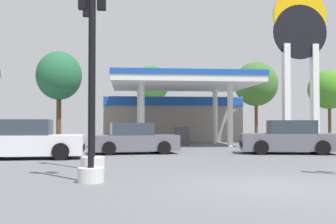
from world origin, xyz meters
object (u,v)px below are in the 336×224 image
Objects in this scene: traffic_signal_1 at (92,120)px; tree_1 at (59,76)px; car_4 at (288,139)px; car_1 at (27,141)px; station_pole_sign at (300,47)px; car_2 at (134,140)px; tree_2 at (152,84)px; tree_3 at (256,84)px; tree_4 at (329,90)px; traffic_signal_2 at (91,101)px.

traffic_signal_1 is 0.72× the size of tree_1.
car_1 is at bearing -171.66° from car_4.
car_2 is (-11.00, -7.37, -5.72)m from station_pole_sign.
station_pole_sign is 2.53× the size of car_2.
tree_2 reaches higher than car_1.
car_4 is at bearing -102.83° from tree_3.
car_2 is at bearing -123.88° from tree_3.
station_pole_sign is at bearing -27.17° from tree_1.
car_1 is 29.24m from tree_4.
tree_4 is at bearing 43.35° from car_2.
tree_1 is 16.63m from tree_3.
station_pole_sign is at bearing -125.64° from tree_4.
tree_3 is 1.08× the size of tree_4.
tree_4 is (6.70, 9.35, -1.97)m from station_pole_sign.
car_1 is 7.48m from traffic_signal_2.
car_1 is 1.07× the size of car_2.
tree_2 reaches higher than traffic_signal_2.
tree_1 reaches higher than car_2.
car_1 is 0.91× the size of traffic_signal_2.
car_1 is 0.97× the size of car_4.
traffic_signal_1 is (2.80, -4.14, 0.78)m from car_1.
car_4 is (6.94, -0.72, 0.05)m from car_2.
tree_3 reaches higher than car_4.
station_pole_sign is 1.67× the size of tree_4.
tree_1 reaches higher than tree_4.
tree_1 is at bearing -178.32° from tree_4.
station_pole_sign is 10.68m from car_4.
tree_2 is at bearing 83.46° from traffic_signal_2.
tree_4 is (6.94, 0.69, -0.35)m from tree_3.
traffic_signal_1 is 24.38m from tree_2.
tree_3 is at bearing 77.17° from car_4.
traffic_signal_2 is (-12.17, -16.46, -4.44)m from station_pole_sign.
traffic_signal_1 is (-12.36, -13.86, -4.89)m from station_pole_sign.
station_pole_sign reaches higher than tree_3.
car_4 is 0.73× the size of tree_4.
tree_2 reaches higher than tree_4.
traffic_signal_2 is 0.78× the size of tree_4.
car_2 is at bearing 82.67° from traffic_signal_2.
traffic_signal_2 is (-8.11, -8.37, 1.22)m from car_4.
car_1 is at bearing -150.52° from car_2.
car_2 is 17.68m from tree_1.
station_pole_sign reaches higher than car_2.
car_2 is at bearing 29.48° from car_1.
car_2 is 0.77× the size of traffic_signal_1.
tree_4 is (18.88, 25.81, 2.47)m from traffic_signal_2.
traffic_signal_1 is 0.86× the size of tree_4.
station_pole_sign reaches higher than traffic_signal_2.
car_2 is 0.56× the size of tree_1.
tree_4 is at bearing 50.60° from traffic_signal_1.
car_2 is 0.91× the size of car_4.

